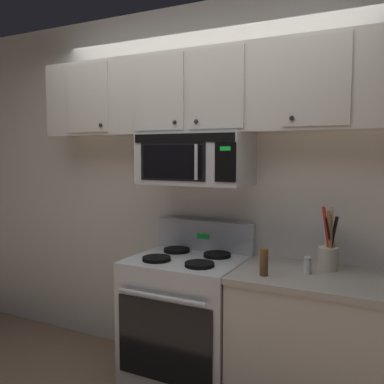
{
  "coord_description": "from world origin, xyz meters",
  "views": [
    {
      "loc": [
        1.3,
        -2.07,
        1.62
      ],
      "look_at": [
        0.0,
        0.49,
        1.35
      ],
      "focal_mm": 39.24,
      "sensor_mm": 36.0,
      "label": 1
    }
  ],
  "objects": [
    {
      "name": "upper_cabinets",
      "position": [
        -0.0,
        0.57,
        2.02
      ],
      "size": [
        2.5,
        0.36,
        0.55
      ],
      "color": "#BCB7AD"
    },
    {
      "name": "over_range_microwave",
      "position": [
        -0.0,
        0.54,
        1.58
      ],
      "size": [
        0.76,
        0.43,
        0.35
      ],
      "color": "#B7BABF"
    },
    {
      "name": "pepper_mill",
      "position": [
        0.59,
        0.27,
        0.98
      ],
      "size": [
        0.05,
        0.05,
        0.16
      ],
      "primitive_type": "cylinder",
      "color": "brown",
      "rests_on": "counter_segment"
    },
    {
      "name": "counter_segment",
      "position": [
        0.84,
        0.43,
        0.45
      ],
      "size": [
        0.93,
        0.65,
        0.9
      ],
      "color": "#BCB7AD",
      "rests_on": "ground_plane"
    },
    {
      "name": "utensil_crock_cream",
      "position": [
        0.9,
        0.56,
        1.01
      ],
      "size": [
        0.12,
        0.12,
        0.39
      ],
      "color": "beige",
      "rests_on": "counter_segment"
    },
    {
      "name": "stove_range",
      "position": [
        0.0,
        0.42,
        0.47
      ],
      "size": [
        0.76,
        0.69,
        1.12
      ],
      "color": "#B7BABF",
      "rests_on": "ground_plane"
    },
    {
      "name": "salt_shaker",
      "position": [
        0.8,
        0.43,
        0.95
      ],
      "size": [
        0.05,
        0.05,
        0.1
      ],
      "color": "white",
      "rests_on": "counter_segment"
    },
    {
      "name": "back_wall",
      "position": [
        0.0,
        0.79,
        1.35
      ],
      "size": [
        5.2,
        0.1,
        2.7
      ],
      "primitive_type": "cube",
      "color": "silver",
      "rests_on": "ground_plane"
    }
  ]
}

